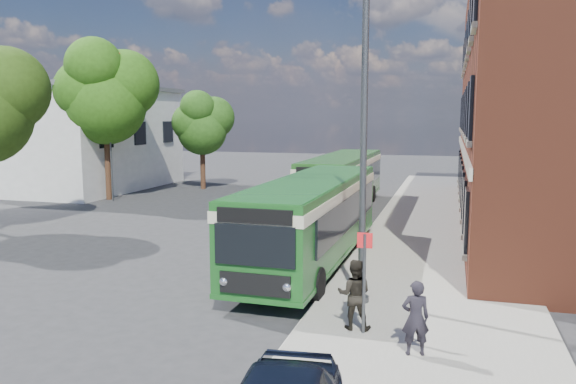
% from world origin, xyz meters
% --- Properties ---
extents(ground, '(120.00, 120.00, 0.00)m').
position_xyz_m(ground, '(0.00, 0.00, 0.00)').
color(ground, '#2A2B2D').
rests_on(ground, ground).
extents(pavement, '(6.00, 48.00, 0.15)m').
position_xyz_m(pavement, '(7.00, 8.00, 0.07)').
color(pavement, gray).
rests_on(pavement, ground).
extents(kerb_line, '(0.12, 48.00, 0.01)m').
position_xyz_m(kerb_line, '(3.95, 8.00, 0.01)').
color(kerb_line, beige).
rests_on(kerb_line, ground).
extents(white_building, '(9.40, 13.40, 7.30)m').
position_xyz_m(white_building, '(-18.00, 18.00, 3.66)').
color(white_building, silver).
rests_on(white_building, ground).
extents(flagpole, '(0.95, 0.10, 9.00)m').
position_xyz_m(flagpole, '(-12.45, 13.00, 4.94)').
color(flagpole, '#3D4042').
rests_on(flagpole, ground).
extents(street_lamp, '(2.96, 2.38, 9.00)m').
position_xyz_m(street_lamp, '(4.84, -2.00, 4.79)').
color(street_lamp, '#3D4042').
rests_on(street_lamp, ground).
extents(bus_stop_sign, '(0.35, 0.08, 2.52)m').
position_xyz_m(bus_stop_sign, '(5.60, -4.20, 1.51)').
color(bus_stop_sign, '#3D4042').
rests_on(bus_stop_sign, ground).
extents(bus_front, '(2.77, 11.61, 3.02)m').
position_xyz_m(bus_front, '(2.85, 1.91, 1.83)').
color(bus_front, '#18531C').
rests_on(bus_front, ground).
extents(bus_rear, '(2.71, 12.34, 3.02)m').
position_xyz_m(bus_rear, '(1.69, 13.87, 1.83)').
color(bus_rear, '#1F4F1B').
rests_on(bus_rear, ground).
extents(pedestrian_a, '(0.67, 0.54, 1.62)m').
position_xyz_m(pedestrian_a, '(6.83, -5.11, 0.96)').
color(pedestrian_a, black).
rests_on(pedestrian_a, pavement).
extents(pedestrian_b, '(0.88, 0.72, 1.68)m').
position_xyz_m(pedestrian_b, '(5.35, -4.00, 0.99)').
color(pedestrian_b, black).
rests_on(pedestrian_b, pavement).
extents(tree_mid, '(5.82, 5.54, 9.83)m').
position_xyz_m(tree_mid, '(-13.03, 13.46, 6.68)').
color(tree_mid, '#321E12').
rests_on(tree_mid, ground).
extents(tree_right, '(4.14, 3.93, 6.99)m').
position_xyz_m(tree_right, '(-9.57, 19.85, 4.74)').
color(tree_right, '#321E12').
rests_on(tree_right, ground).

